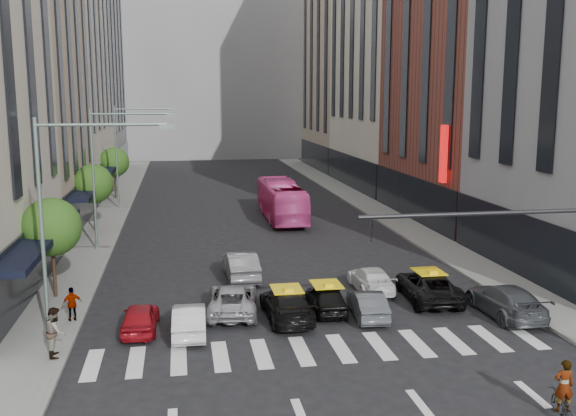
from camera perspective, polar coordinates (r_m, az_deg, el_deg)
name	(u,v)px	position (r m, az deg, el deg)	size (l,w,h in m)	color
ground	(335,365)	(24.85, 4.21, -13.71)	(160.00, 160.00, 0.00)	black
sidewalk_left	(106,221)	(53.35, -15.89, -1.15)	(3.00, 96.00, 0.15)	slate
sidewalk_right	(382,213)	(55.70, 8.33, -0.42)	(3.00, 96.00, 0.15)	slate
building_left_b	(16,68)	(51.42, -22.99, 11.42)	(8.00, 16.00, 24.00)	tan
building_left_c	(57,13)	(69.52, -19.87, 15.98)	(8.00, 20.00, 36.00)	beige
building_left_d	(85,56)	(87.99, -17.56, 12.73)	(8.00, 18.00, 30.00)	gray
building_right_b	(464,57)	(54.12, 15.38, 12.78)	(8.00, 18.00, 26.00)	brown
building_right_c	(390,1)	(72.44, 9.01, 17.75)	(8.00, 20.00, 40.00)	beige
building_right_d	(344,66)	(90.06, 4.97, 12.43)	(8.00, 18.00, 28.00)	tan
building_far	(211,46)	(107.54, -6.88, 14.11)	(30.00, 10.00, 36.00)	gray
tree_near	(51,227)	(33.29, -20.29, -1.62)	(2.88, 2.88, 4.95)	black
tree_mid	(93,184)	(48.90, -16.92, 2.07)	(2.88, 2.88, 4.95)	black
tree_far	(114,162)	(64.70, -15.19, 3.96)	(2.88, 2.88, 4.95)	black
streetlamp_near	(65,200)	(26.78, -19.19, 0.67)	(5.38, 0.25, 9.00)	gray
streetlamp_mid	(108,161)	(42.52, -15.71, 4.07)	(5.38, 0.25, 9.00)	gray
streetlamp_far	(127,143)	(58.41, -14.11, 5.63)	(5.38, 0.25, 9.00)	gray
traffic_signal	(546,247)	(25.50, 21.96, -3.22)	(10.10, 0.20, 6.00)	black
liberty_sign	(444,154)	(46.01, 13.67, 4.70)	(0.30, 0.70, 4.00)	red
car_red	(140,317)	(28.49, -13.00, -9.46)	(1.47, 3.66, 1.25)	maroon
car_white_front	(189,320)	(27.79, -8.77, -9.77)	(1.36, 3.91, 1.29)	silver
car_silver	(233,299)	(30.13, -4.94, -8.07)	(2.21, 4.80, 1.33)	#AEAEB4
taxi_left	(287,304)	(29.21, -0.11, -8.56)	(1.96, 4.81, 1.40)	black
taxi_center	(326,298)	(30.28, 3.42, -8.00)	(1.53, 3.80, 1.30)	black
car_grey_mid	(368,304)	(29.69, 7.08, -8.48)	(1.32, 3.77, 1.24)	#42454A
taxi_right	(428,286)	(32.60, 12.36, -6.79)	(2.37, 5.14, 1.43)	black
car_grey_curb	(505,300)	(31.29, 18.76, -7.78)	(2.03, 4.99, 1.45)	#44474C
car_row2_left	(241,265)	(35.59, -4.22, -5.07)	(1.63, 4.67, 1.54)	gray
car_row2_right	(371,279)	(33.66, 7.37, -6.27)	(1.73, 4.25, 1.23)	white
bus	(281,200)	(52.34, -0.59, 0.69)	(2.64, 11.29, 3.14)	#DE418F
motorcycle	(562,406)	(22.59, 23.20, -15.85)	(0.57, 1.63, 0.86)	black
rider	(565,367)	(22.09, 23.43, -12.86)	(0.62, 0.40, 1.69)	gray
pedestrian_near	(55,332)	(26.35, -19.98, -10.30)	(0.94, 0.73, 1.92)	gray
pedestrian_far	(72,304)	(30.12, -18.63, -8.09)	(0.89, 0.37, 1.52)	gray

